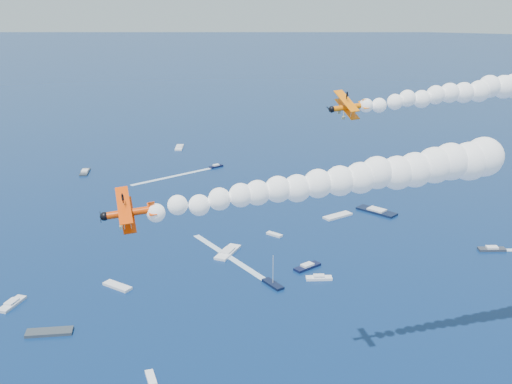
% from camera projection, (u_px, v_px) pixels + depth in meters
% --- Properties ---
extents(biplane_lead, '(10.01, 10.74, 6.94)m').
position_uv_depth(biplane_lead, '(348.00, 107.00, 101.84)').
color(biplane_lead, orange).
extents(biplane_trail, '(9.84, 10.63, 6.88)m').
position_uv_depth(biplane_trail, '(129.00, 213.00, 74.13)').
color(biplane_trail, '#EE4005').
extents(smoke_trail_lead, '(51.61, 47.86, 9.09)m').
position_uv_depth(smoke_trail_lead, '(484.00, 89.00, 107.62)').
color(smoke_trail_lead, white).
extents(smoke_trail_trail, '(51.56, 46.80, 9.09)m').
position_uv_depth(smoke_trail_trail, '(329.00, 182.00, 79.30)').
color(smoke_trail_trail, white).
extents(spectator_boats, '(232.97, 180.26, 0.70)m').
position_uv_depth(spectator_boats, '(332.00, 247.00, 188.65)').
color(spectator_boats, black).
rests_on(spectator_boats, ground).
extents(boat_wakes, '(174.40, 96.11, 0.04)m').
position_uv_depth(boat_wakes, '(306.00, 221.00, 209.71)').
color(boat_wakes, white).
rests_on(boat_wakes, ground).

